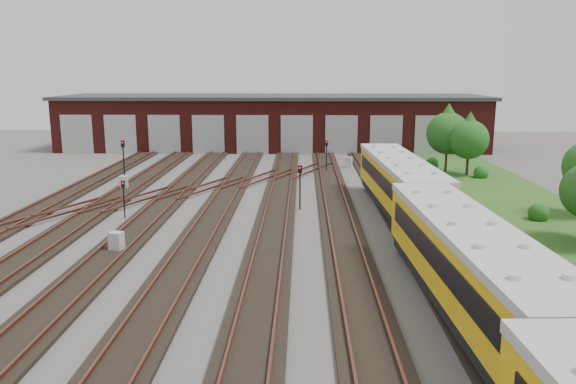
{
  "coord_description": "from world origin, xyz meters",
  "views": [
    {
      "loc": [
        3.7,
        -29.01,
        9.13
      ],
      "look_at": [
        2.81,
        4.23,
        2.0
      ],
      "focal_mm": 35.0,
      "sensor_mm": 36.0,
      "label": 1
    }
  ],
  "objects": [
    {
      "name": "ground",
      "position": [
        0.0,
        0.0,
        0.0
      ],
      "size": [
        120.0,
        120.0,
        0.0
      ],
      "primitive_type": "plane",
      "color": "#4A4744",
      "rests_on": "ground"
    },
    {
      "name": "track_network",
      "position": [
        -0.17,
        0.59,
        0.11
      ],
      "size": [
        30.4,
        70.0,
        0.33
      ],
      "color": "black",
      "rests_on": "ground"
    },
    {
      "name": "maintenance_shed",
      "position": [
        -0.01,
        39.97,
        3.2
      ],
      "size": [
        51.0,
        12.5,
        6.35
      ],
      "color": "#511714",
      "rests_on": "ground"
    },
    {
      "name": "grass_verge",
      "position": [
        19.0,
        10.0,
        0.03
      ],
      "size": [
        8.0,
        55.0,
        0.05
      ],
      "primitive_type": "cube",
      "color": "#28511B",
      "rests_on": "ground"
    },
    {
      "name": "metro_train",
      "position": [
        10.0,
        -8.86,
        2.01
      ],
      "size": [
        3.52,
        48.0,
        3.28
      ],
      "rotation": [
        0.0,
        0.0,
        0.04
      ],
      "color": "black",
      "rests_on": "ground"
    },
    {
      "name": "signal_mast_0",
      "position": [
        -11.19,
        16.68,
        2.29
      ],
      "size": [
        0.28,
        0.27,
        3.6
      ],
      "rotation": [
        0.0,
        0.0,
        -0.06
      ],
      "color": "black",
      "rests_on": "ground"
    },
    {
      "name": "signal_mast_1",
      "position": [
        -7.62,
        5.27,
        1.57
      ],
      "size": [
        0.23,
        0.22,
        2.43
      ],
      "rotation": [
        0.0,
        0.0,
        0.13
      ],
      "color": "black",
      "rests_on": "ground"
    },
    {
      "name": "signal_mast_2",
      "position": [
        5.88,
        22.41,
        1.91
      ],
      "size": [
        0.25,
        0.23,
        2.97
      ],
      "rotation": [
        0.0,
        0.0,
        0.0
      ],
      "color": "black",
      "rests_on": "ground"
    },
    {
      "name": "signal_mast_3",
      "position": [
        3.52,
        7.97,
        1.94
      ],
      "size": [
        0.28,
        0.27,
        3.02
      ],
      "rotation": [
        0.0,
        0.0,
        -0.28
      ],
      "color": "black",
      "rests_on": "ground"
    },
    {
      "name": "relay_cabinet_1",
      "position": [
        -10.49,
        14.18,
        0.54
      ],
      "size": [
        0.73,
        0.64,
        1.08
      ],
      "primitive_type": "cube",
      "rotation": [
        0.0,
        0.0,
        0.17
      ],
      "color": "#B2B4B8",
      "rests_on": "ground"
    },
    {
      "name": "relay_cabinet_2",
      "position": [
        -5.87,
        -1.61,
        0.55
      ],
      "size": [
        0.77,
        0.69,
        1.09
      ],
      "primitive_type": "cube",
      "rotation": [
        0.0,
        0.0,
        -0.24
      ],
      "color": "#B2B4B8",
      "rests_on": "ground"
    },
    {
      "name": "relay_cabinet_3",
      "position": [
        8.15,
        25.09,
        0.52
      ],
      "size": [
        0.79,
        0.74,
        1.05
      ],
      "primitive_type": "cube",
      "rotation": [
        0.0,
        0.0,
        -0.43
      ],
      "color": "#B2B4B8",
      "rests_on": "ground"
    },
    {
      "name": "relay_cabinet_4",
      "position": [
        9.69,
        11.77,
        0.45
      ],
      "size": [
        0.65,
        0.6,
        0.9
      ],
      "primitive_type": "cube",
      "rotation": [
        0.0,
        0.0,
        0.32
      ],
      "color": "#B2B4B8",
      "rests_on": "ground"
    },
    {
      "name": "tree_0",
      "position": [
        16.97,
        22.79,
        4.09
      ],
      "size": [
        3.84,
        3.84,
        6.37
      ],
      "color": "#312716",
      "rests_on": "ground"
    },
    {
      "name": "tree_1",
      "position": [
        18.42,
        20.96,
        3.69
      ],
      "size": [
        3.46,
        3.46,
        5.74
      ],
      "color": "#312716",
      "rests_on": "ground"
    },
    {
      "name": "bush_0",
      "position": [
        18.52,
        5.47,
        0.65
      ],
      "size": [
        1.3,
        1.3,
        1.3
      ],
      "primitive_type": "sphere",
      "color": "#154A15",
      "rests_on": "ground"
    },
    {
      "name": "bush_1",
      "position": [
        16.26,
        25.07,
        0.63
      ],
      "size": [
        1.26,
        1.26,
        1.26
      ],
      "primitive_type": "sphere",
      "color": "#154A15",
      "rests_on": "ground"
    },
    {
      "name": "bush_2",
      "position": [
        19.34,
        19.86,
        0.64
      ],
      "size": [
        1.27,
        1.27,
        1.27
      ],
      "primitive_type": "sphere",
      "color": "#154A15",
      "rests_on": "ground"
    }
  ]
}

